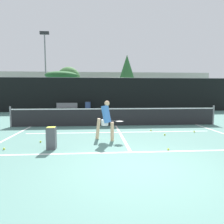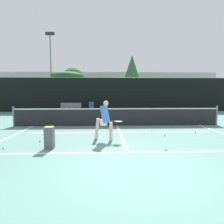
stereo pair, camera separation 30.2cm
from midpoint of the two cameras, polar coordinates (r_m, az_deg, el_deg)
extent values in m
plane|color=slate|center=(4.88, 8.27, -16.07)|extent=(100.00, 100.00, 0.00)
cube|color=white|center=(6.14, 5.93, -11.42)|extent=(11.00, 0.10, 0.01)
cube|color=white|center=(9.05, 3.20, -5.82)|extent=(8.25, 0.10, 0.01)
cube|color=white|center=(8.47, 3.58, -6.62)|extent=(0.10, 4.86, 0.01)
cube|color=white|center=(9.19, -25.83, -6.21)|extent=(0.10, 5.86, 0.01)
cylinder|color=slate|center=(11.70, -25.66, -1.13)|extent=(0.09, 0.09, 1.07)
cylinder|color=slate|center=(12.48, 28.36, -0.86)|extent=(0.09, 0.09, 1.07)
cube|color=#232326|center=(10.78, 2.29, -1.43)|extent=(11.00, 0.02, 0.95)
cube|color=white|center=(10.74, 2.29, 0.93)|extent=(11.00, 0.03, 0.06)
cube|color=black|center=(18.83, 0.33, 4.93)|extent=(24.00, 0.06, 3.13)
cylinder|color=slate|center=(18.88, 0.33, 9.75)|extent=(24.00, 0.04, 0.04)
cylinder|color=#DBAD84|center=(7.43, 0.87, -5.61)|extent=(0.13, 0.13, 0.70)
cylinder|color=#DBAD84|center=(7.74, -3.14, -4.79)|extent=(0.26, 0.23, 0.81)
cylinder|color=white|center=(7.53, -1.25, -3.00)|extent=(0.27, 0.27, 0.21)
cylinder|color=#3F7ACC|center=(7.46, -0.86, -0.61)|extent=(0.39, 0.35, 0.71)
sphere|color=#DBAD84|center=(7.41, -0.60, 2.51)|extent=(0.19, 0.19, 0.19)
cylinder|color=#262628|center=(7.61, 0.91, -2.53)|extent=(0.27, 0.19, 0.03)
torus|color=#262628|center=(7.47, 2.98, -2.70)|extent=(0.47, 0.47, 0.02)
cylinder|color=beige|center=(7.47, 2.98, -2.70)|extent=(0.36, 0.36, 0.01)
sphere|color=#D1E033|center=(9.46, 12.15, -5.25)|extent=(0.07, 0.07, 0.07)
sphere|color=#D1E033|center=(7.29, -27.57, -9.04)|extent=(0.07, 0.07, 0.07)
sphere|color=#D1E033|center=(7.74, -18.84, -7.87)|extent=(0.07, 0.07, 0.07)
sphere|color=#D1E033|center=(8.80, -17.19, -6.20)|extent=(0.07, 0.07, 0.07)
sphere|color=#D1E033|center=(6.52, 16.46, -10.33)|extent=(0.07, 0.07, 0.07)
sphere|color=#D1E033|center=(9.72, 23.60, -5.31)|extent=(0.07, 0.07, 0.07)
sphere|color=#D1E033|center=(8.65, 15.85, -6.37)|extent=(0.07, 0.07, 0.07)
cube|color=#4C4C51|center=(6.70, -16.20, -7.08)|extent=(0.28, 0.28, 0.70)
cube|color=#D1E033|center=(6.64, -16.28, -4.30)|extent=(0.25, 0.25, 0.06)
cube|color=slate|center=(18.26, -11.28, 1.26)|extent=(1.87, 0.42, 0.04)
cube|color=slate|center=(18.42, -11.19, 1.95)|extent=(1.86, 0.10, 0.42)
cube|color=#333338|center=(18.43, -13.54, 0.56)|extent=(0.06, 0.32, 0.44)
cube|color=#333338|center=(18.15, -8.96, 0.57)|extent=(0.06, 0.32, 0.44)
cylinder|color=#384C7F|center=(18.19, -5.40, 1.43)|extent=(0.49, 0.49, 0.95)
cylinder|color=black|center=(18.16, -5.42, 2.98)|extent=(0.51, 0.51, 0.04)
cube|color=#B7B7BC|center=(22.10, 10.15, 1.95)|extent=(1.81, 3.94, 0.83)
cube|color=#1E2328|center=(21.87, 10.29, 3.72)|extent=(1.52, 2.36, 0.55)
cylinder|color=black|center=(23.51, 11.43, 1.87)|extent=(0.18, 0.60, 0.60)
cylinder|color=black|center=(21.08, 13.05, 1.41)|extent=(0.18, 0.60, 0.60)
cylinder|color=slate|center=(26.65, -16.71, 11.06)|extent=(0.16, 0.16, 8.85)
cube|color=#262628|center=(27.49, -17.00, 20.65)|extent=(1.10, 0.24, 0.36)
cylinder|color=brown|center=(24.87, -10.48, 4.28)|extent=(0.28, 0.28, 2.50)
sphere|color=#477F42|center=(24.92, -10.57, 9.38)|extent=(2.75, 2.75, 2.75)
cylinder|color=brown|center=(28.13, 5.94, 4.89)|extent=(0.28, 0.28, 2.90)
cone|color=#2D6633|center=(28.30, 6.02, 11.95)|extent=(2.61, 2.61, 4.06)
cylinder|color=brown|center=(24.33, -12.43, 5.30)|extent=(0.28, 0.28, 3.43)
ellipsoid|color=#2D6633|center=(24.41, -12.54, 10.15)|extent=(3.77, 3.77, 0.90)
cube|color=#B2ADA3|center=(34.25, -0.84, 6.89)|extent=(36.00, 2.40, 5.09)
camera|label=1|loc=(0.15, -89.00, 0.10)|focal=32.00mm
camera|label=2|loc=(0.15, 91.00, -0.10)|focal=32.00mm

